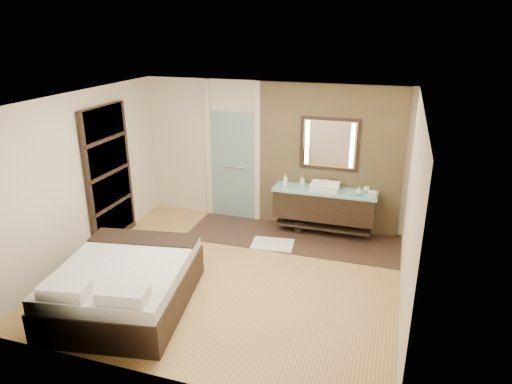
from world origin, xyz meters
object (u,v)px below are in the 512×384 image
(mirror_unit, at_px, (329,144))
(waste_bin, at_px, (299,226))
(bed, at_px, (125,284))
(vanity, at_px, (324,205))

(mirror_unit, distance_m, waste_bin, 1.62)
(mirror_unit, height_order, bed, mirror_unit)
(bed, bearing_deg, vanity, 45.13)
(vanity, bearing_deg, mirror_unit, 90.00)
(mirror_unit, bearing_deg, vanity, -90.00)
(waste_bin, bearing_deg, bed, -120.34)
(mirror_unit, xyz_separation_m, waste_bin, (-0.43, -0.31, -1.53))
(mirror_unit, relative_size, bed, 0.46)
(vanity, bearing_deg, waste_bin, -171.11)
(bed, height_order, waste_bin, bed)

